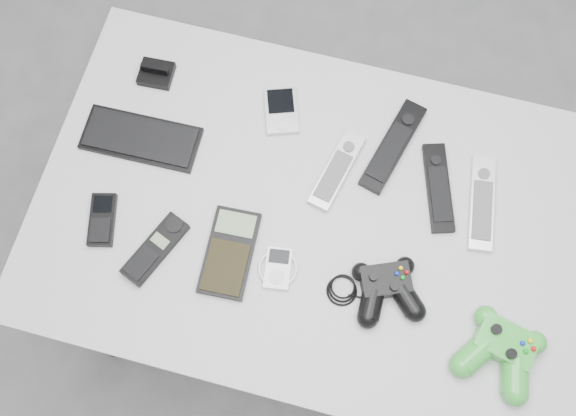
% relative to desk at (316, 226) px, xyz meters
% --- Properties ---
extents(floor, '(3.50, 3.50, 0.00)m').
position_rel_desk_xyz_m(floor, '(0.06, -0.06, -0.72)').
color(floor, slate).
rests_on(floor, ground).
extents(desk, '(1.18, 0.76, 0.79)m').
position_rel_desk_xyz_m(desk, '(0.00, 0.00, 0.00)').
color(desk, '#949496').
rests_on(desk, floor).
extents(pda_keyboard, '(0.25, 0.11, 0.02)m').
position_rel_desk_xyz_m(pda_keyboard, '(-0.41, 0.07, 0.08)').
color(pda_keyboard, black).
rests_on(pda_keyboard, desk).
extents(dock_bracket, '(0.08, 0.07, 0.04)m').
position_rel_desk_xyz_m(dock_bracket, '(-0.43, 0.23, 0.09)').
color(dock_bracket, black).
rests_on(dock_bracket, desk).
extents(pda, '(0.10, 0.13, 0.02)m').
position_rel_desk_xyz_m(pda, '(-0.13, 0.21, 0.08)').
color(pda, '#ACABB2').
rests_on(pda, desk).
extents(remote_silver_a, '(0.09, 0.19, 0.02)m').
position_rel_desk_xyz_m(remote_silver_a, '(0.02, 0.11, 0.08)').
color(remote_silver_a, '#ACABB2').
rests_on(remote_silver_a, desk).
extents(remote_black_a, '(0.11, 0.23, 0.02)m').
position_rel_desk_xyz_m(remote_black_a, '(0.12, 0.19, 0.08)').
color(remote_black_a, black).
rests_on(remote_black_a, desk).
extents(remote_black_b, '(0.10, 0.20, 0.02)m').
position_rel_desk_xyz_m(remote_black_b, '(0.23, 0.12, 0.08)').
color(remote_black_b, black).
rests_on(remote_black_b, desk).
extents(remote_silver_b, '(0.07, 0.21, 0.02)m').
position_rel_desk_xyz_m(remote_silver_b, '(0.33, 0.11, 0.08)').
color(remote_silver_b, silver).
rests_on(remote_silver_b, desk).
extents(mobile_phone, '(0.08, 0.12, 0.02)m').
position_rel_desk_xyz_m(mobile_phone, '(-0.43, -0.12, 0.08)').
color(mobile_phone, black).
rests_on(mobile_phone, desk).
extents(cordless_handset, '(0.11, 0.17, 0.02)m').
position_rel_desk_xyz_m(cordless_handset, '(-0.30, -0.16, 0.08)').
color(cordless_handset, black).
rests_on(cordless_handset, desk).
extents(calculator, '(0.10, 0.19, 0.02)m').
position_rel_desk_xyz_m(calculator, '(-0.15, -0.12, 0.08)').
color(calculator, black).
rests_on(calculator, desk).
extents(mp3_player, '(0.09, 0.10, 0.02)m').
position_rel_desk_xyz_m(mp3_player, '(-0.05, -0.13, 0.08)').
color(mp3_player, white).
rests_on(mp3_player, desk).
extents(controller_black, '(0.27, 0.22, 0.05)m').
position_rel_desk_xyz_m(controller_black, '(0.17, -0.12, 0.09)').
color(controller_black, black).
rests_on(controller_black, desk).
extents(controller_green, '(0.19, 0.20, 0.05)m').
position_rel_desk_xyz_m(controller_green, '(0.41, -0.18, 0.10)').
color(controller_green, '#268724').
rests_on(controller_green, desk).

